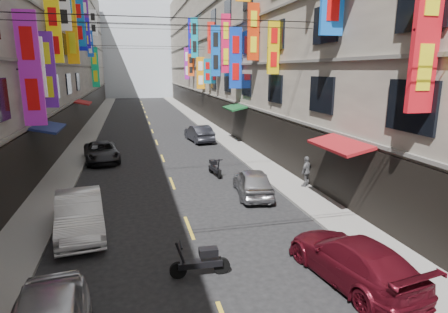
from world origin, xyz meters
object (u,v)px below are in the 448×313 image
scooter_far_right (215,168)px  car_left_far (102,152)px  scooter_crossing (201,262)px  pedestrian_rfar (306,171)px  car_right_near (353,259)px  car_left_mid (80,214)px  car_right_far (199,133)px  car_right_mid (253,182)px

scooter_far_right → car_left_far: 8.37m
scooter_crossing → pedestrian_rfar: (6.75, 6.93, 0.47)m
scooter_far_right → car_right_near: 11.81m
pedestrian_rfar → car_left_far: bearing=-75.5°
car_left_mid → car_left_far: car_left_mid is taller
car_right_far → car_left_mid: bearing=59.1°
car_left_mid → pedestrian_rfar: pedestrian_rfar is taller
car_right_near → pedestrian_rfar: pedestrian_rfar is taller
scooter_far_right → pedestrian_rfar: 5.35m
scooter_far_right → car_right_near: size_ratio=0.39×
car_left_mid → car_right_mid: size_ratio=1.17×
car_left_mid → scooter_crossing: bearing=-53.7°
car_left_mid → car_right_near: car_left_mid is taller
scooter_far_right → car_left_mid: car_left_mid is taller
car_left_far → car_right_mid: bearing=-58.0°
scooter_far_right → car_right_mid: 3.97m
scooter_far_right → car_right_mid: car_right_mid is taller
car_left_far → car_right_near: 18.72m
car_left_mid → car_right_mid: car_left_mid is taller
scooter_crossing → car_right_far: 21.36m
scooter_crossing → car_right_mid: 7.60m
pedestrian_rfar → scooter_crossing: bearing=9.7°
scooter_crossing → car_right_near: size_ratio=0.39×
car_right_near → pedestrian_rfar: (2.57, 8.23, 0.25)m
car_left_far → pedestrian_rfar: 13.69m
car_right_near → pedestrian_rfar: 8.63m
scooter_far_right → pedestrian_rfar: bearing=130.6°
scooter_crossing → car_right_far: size_ratio=0.42×
scooter_far_right → car_left_mid: 9.16m
car_left_mid → car_right_mid: 8.02m
scooter_far_right → car_right_far: size_ratio=0.42×
scooter_crossing → car_right_near: car_right_near is taller
scooter_far_right → scooter_crossing: bearing=66.9°
car_left_far → car_right_far: size_ratio=1.06×
scooter_crossing → car_right_far: bearing=-7.6°
scooter_crossing → car_right_mid: bearing=-27.2°
scooter_crossing → car_right_mid: size_ratio=0.46×
car_left_far → car_right_far: bearing=27.5°
car_left_mid → pedestrian_rfar: 10.97m
car_left_far → pedestrian_rfar: size_ratio=2.88×
car_right_far → car_right_mid: bearing=83.2°
scooter_crossing → car_left_mid: bearing=46.0°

